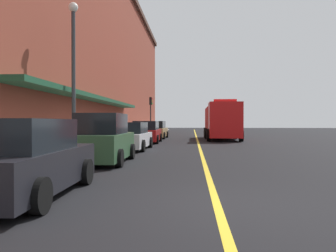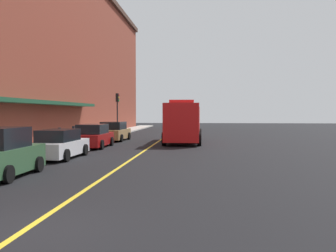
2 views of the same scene
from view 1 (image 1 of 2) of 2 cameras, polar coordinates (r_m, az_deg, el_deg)
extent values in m
plane|color=black|center=(31.35, 4.97, -2.14)|extent=(112.00, 112.00, 0.00)
cube|color=#ADA8A0|center=(31.86, -6.26, -1.97)|extent=(2.40, 70.00, 0.15)
cube|color=gold|center=(31.35, 4.97, -2.14)|extent=(0.16, 70.00, 0.01)
cube|color=brown|center=(32.90, -15.81, 12.29)|extent=(8.06, 64.00, 16.36)
cube|color=#19472D|center=(23.25, -11.86, 4.49)|extent=(1.20, 22.40, 0.24)
cube|color=black|center=(7.65, -23.16, -6.79)|extent=(1.86, 4.39, 0.80)
cube|color=black|center=(7.39, -23.91, -1.40)|extent=(1.63, 2.43, 0.65)
cylinder|color=black|center=(9.27, -24.45, -7.08)|extent=(0.24, 0.65, 0.64)
cylinder|color=black|center=(8.62, -13.89, -7.62)|extent=(0.24, 0.65, 0.64)
cylinder|color=black|center=(6.12, -21.16, -11.09)|extent=(0.24, 0.65, 0.64)
cube|color=#2D5133|center=(13.03, -10.97, -3.35)|extent=(1.79, 4.18, 0.94)
cube|color=black|center=(12.79, -11.20, 0.39)|extent=(1.58, 2.31, 0.77)
cylinder|color=black|center=(14.51, -13.06, -4.23)|extent=(0.23, 0.64, 0.64)
cylinder|color=black|center=(14.13, -6.28, -4.34)|extent=(0.23, 0.64, 0.64)
cylinder|color=black|center=(12.08, -16.46, -5.24)|extent=(0.23, 0.64, 0.64)
cylinder|color=black|center=(11.62, -8.34, -5.45)|extent=(0.23, 0.64, 0.64)
cube|color=silver|center=(18.86, -6.27, -2.37)|extent=(1.79, 4.68, 0.75)
cube|color=black|center=(18.60, -6.41, -0.30)|extent=(1.58, 2.58, 0.62)
cylinder|color=black|center=(20.46, -7.87, -2.78)|extent=(0.23, 0.64, 0.64)
cylinder|color=black|center=(20.14, -3.04, -2.83)|extent=(0.23, 0.64, 0.64)
cylinder|color=black|center=(17.66, -9.96, -3.34)|extent=(0.23, 0.64, 0.64)
cylinder|color=black|center=(17.30, -4.37, -3.41)|extent=(0.23, 0.64, 0.64)
cube|color=maroon|center=(25.08, -3.68, -1.55)|extent=(1.89, 4.76, 0.80)
cube|color=black|center=(24.83, -3.75, 0.10)|extent=(1.68, 2.63, 0.65)
cylinder|color=black|center=(26.67, -5.27, -1.96)|extent=(0.23, 0.64, 0.64)
cylinder|color=black|center=(26.46, -1.30, -1.98)|extent=(0.23, 0.64, 0.64)
cylinder|color=black|center=(23.78, -6.33, -2.29)|extent=(0.23, 0.64, 0.64)
cylinder|color=black|center=(23.54, -1.88, -2.31)|extent=(0.23, 0.64, 0.64)
cube|color=#A5844C|center=(31.52, -2.15, -1.07)|extent=(2.00, 4.79, 0.81)
cube|color=black|center=(31.27, -2.21, 0.25)|extent=(1.76, 2.65, 0.66)
cylinder|color=black|center=(33.12, -3.45, -1.44)|extent=(0.23, 0.64, 0.64)
cylinder|color=black|center=(32.88, -0.16, -1.45)|extent=(0.23, 0.64, 0.64)
cylinder|color=black|center=(30.22, -4.31, -1.64)|extent=(0.23, 0.64, 0.64)
cylinder|color=black|center=(29.96, -0.71, -1.66)|extent=(0.23, 0.64, 0.64)
cube|color=red|center=(26.83, 9.74, 1.01)|extent=(2.55, 2.47, 2.82)
cube|color=red|center=(31.39, 8.91, 0.77)|extent=(2.55, 5.99, 2.59)
cube|color=red|center=(26.88, 9.74, 4.27)|extent=(1.78, 0.60, 0.24)
cylinder|color=black|center=(27.09, 12.43, -1.55)|extent=(0.30, 1.00, 1.00)
cylinder|color=black|center=(26.84, 6.97, -1.56)|extent=(0.30, 1.00, 1.00)
cylinder|color=black|center=(30.80, 11.41, -1.28)|extent=(0.30, 1.00, 1.00)
cylinder|color=black|center=(30.58, 6.61, -1.28)|extent=(0.30, 1.00, 1.00)
cylinder|color=black|center=(33.20, 10.87, -1.13)|extent=(0.30, 1.00, 1.00)
cylinder|color=black|center=(33.00, 6.42, -1.13)|extent=(0.30, 1.00, 1.00)
cylinder|color=#4C4C51|center=(28.94, -5.60, -1.05)|extent=(0.07, 0.07, 1.05)
cube|color=black|center=(28.93, -5.60, 0.27)|extent=(0.14, 0.18, 0.28)
cylinder|color=#4C4C51|center=(25.45, -6.95, -1.29)|extent=(0.07, 0.07, 1.05)
cube|color=black|center=(25.44, -6.95, 0.21)|extent=(0.14, 0.18, 0.28)
cylinder|color=#4C4C51|center=(22.85, -8.23, -1.52)|extent=(0.07, 0.07, 1.05)
cube|color=black|center=(22.83, -8.23, 0.15)|extent=(0.14, 0.18, 0.28)
cylinder|color=#33383D|center=(16.14, -15.89, 7.22)|extent=(0.18, 0.18, 6.50)
sphere|color=white|center=(16.89, -15.93, 18.99)|extent=(0.44, 0.44, 0.44)
cylinder|color=#232326|center=(39.06, -3.00, 1.14)|extent=(0.14, 0.14, 3.40)
cube|color=black|center=(39.14, -3.00, 4.29)|extent=(0.28, 0.36, 0.90)
sphere|color=red|center=(39.14, -2.77, 4.73)|extent=(0.16, 0.16, 0.16)
sphere|color=gold|center=(39.12, -2.77, 4.29)|extent=(0.16, 0.16, 0.16)
sphere|color=green|center=(39.10, -2.77, 3.85)|extent=(0.16, 0.16, 0.16)
camera|label=2|loc=(4.39, 110.89, 11.14)|focal=41.06mm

